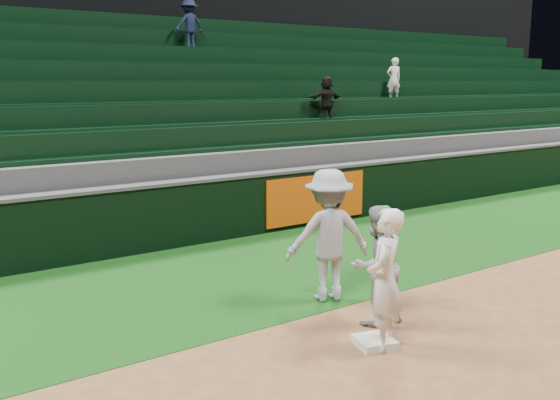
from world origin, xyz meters
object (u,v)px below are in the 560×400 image
(first_baseman, at_px, (385,280))
(base_coach, at_px, (328,235))
(first_base, at_px, (374,342))
(baserunner, at_px, (376,265))

(first_baseman, relative_size, base_coach, 0.89)
(first_base, height_order, base_coach, base_coach)
(first_baseman, height_order, baserunner, first_baseman)
(first_baseman, xyz_separation_m, base_coach, (0.53, 1.65, 0.11))
(first_base, xyz_separation_m, base_coach, (0.57, 1.56, 0.90))
(first_base, height_order, baserunner, baserunner)
(first_baseman, distance_m, base_coach, 1.74)
(first_base, bearing_deg, first_baseman, -67.53)
(base_coach, bearing_deg, baserunner, 107.36)
(base_coach, bearing_deg, first_baseman, 93.22)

